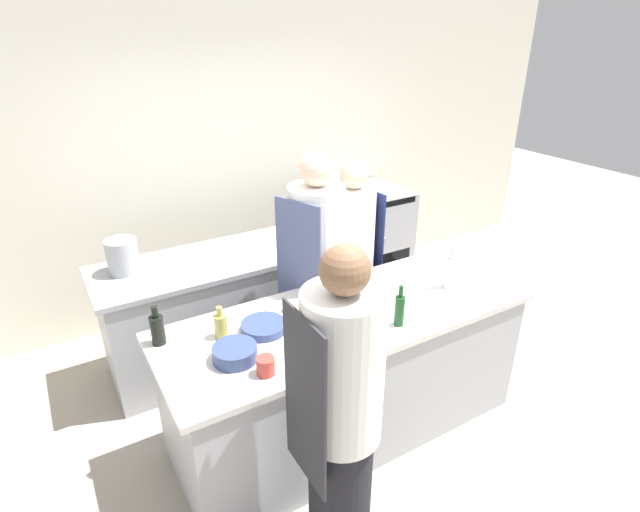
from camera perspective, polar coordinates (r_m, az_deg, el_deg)
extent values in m
plane|color=#A89E8E|center=(3.71, 2.91, -18.69)|extent=(16.00, 16.00, 0.00)
cube|color=silver|center=(4.74, -11.23, 10.44)|extent=(8.00, 0.06, 2.80)
cube|color=#A8AAAF|center=(3.42, 3.08, -13.36)|extent=(2.29, 0.85, 0.88)
cube|color=silver|center=(3.15, 3.27, -6.79)|extent=(2.39, 0.88, 0.04)
cube|color=#A8AAAF|center=(4.21, -8.42, -5.46)|extent=(2.21, 0.69, 0.88)
cube|color=#A8AAAF|center=(4.00, -8.84, 0.23)|extent=(2.30, 0.72, 0.04)
cube|color=#A8AAAF|center=(5.30, 5.42, 2.23)|extent=(0.72, 0.72, 1.02)
cube|color=black|center=(5.14, 7.60, -1.45)|extent=(0.58, 0.01, 0.36)
cube|color=black|center=(4.87, 8.07, 5.92)|extent=(0.61, 0.01, 0.06)
cylinder|color=black|center=(2.79, 2.26, -25.44)|extent=(0.32, 0.32, 0.82)
cylinder|color=white|center=(2.24, 2.60, -12.64)|extent=(0.37, 0.37, 0.75)
cube|color=#2D2D33|center=(2.24, -1.77, -16.32)|extent=(0.01, 0.35, 0.86)
sphere|color=brown|center=(1.99, 2.87, -1.61)|extent=(0.21, 0.21, 0.21)
cylinder|color=black|center=(4.14, 3.44, -6.71)|extent=(0.29, 0.29, 0.77)
cylinder|color=white|center=(3.80, 3.72, 2.70)|extent=(0.34, 0.34, 0.69)
cube|color=#19234C|center=(3.95, 5.64, 1.95)|extent=(0.04, 0.32, 0.80)
sphere|color=beige|center=(3.65, 3.92, 9.25)|extent=(0.21, 0.21, 0.21)
cylinder|color=black|center=(3.81, -0.38, -9.14)|extent=(0.33, 0.33, 0.84)
cylinder|color=white|center=(3.43, -0.42, 1.92)|extent=(0.39, 0.39, 0.76)
cube|color=#4C567F|center=(3.33, -2.50, -0.87)|extent=(0.15, 0.35, 0.88)
sphere|color=beige|center=(3.26, -0.45, 9.87)|extent=(0.23, 0.23, 0.23)
cylinder|color=#19471E|center=(3.01, 9.07, -6.22)|extent=(0.06, 0.06, 0.19)
cylinder|color=#19471E|center=(2.94, 9.24, -4.02)|extent=(0.03, 0.03, 0.07)
cylinder|color=silver|center=(3.49, 14.47, -1.94)|extent=(0.07, 0.07, 0.21)
cylinder|color=silver|center=(3.43, 14.73, 0.20)|extent=(0.03, 0.03, 0.08)
cylinder|color=black|center=(2.96, -18.06, -8.06)|extent=(0.08, 0.08, 0.17)
cylinder|color=black|center=(2.90, -18.38, -6.08)|extent=(0.04, 0.04, 0.07)
cylinder|color=#2D5175|center=(3.42, 4.15, -2.36)|extent=(0.06, 0.06, 0.14)
cylinder|color=#2D5175|center=(3.38, 4.20, -0.94)|extent=(0.03, 0.03, 0.05)
cylinder|color=#5B2319|center=(3.27, 1.02, -2.79)|extent=(0.07, 0.07, 0.23)
cylinder|color=#5B2319|center=(3.20, 1.04, -0.29)|extent=(0.03, 0.03, 0.09)
cylinder|color=#B2A84C|center=(2.93, -11.26, -7.86)|extent=(0.08, 0.08, 0.14)
cylinder|color=#B2A84C|center=(2.88, -11.42, -6.22)|extent=(0.03, 0.03, 0.05)
cylinder|color=navy|center=(2.75, -9.69, -10.88)|extent=(0.24, 0.24, 0.08)
cylinder|color=navy|center=(2.84, 2.26, -9.18)|extent=(0.18, 0.18, 0.08)
cylinder|color=navy|center=(2.97, -6.47, -8.03)|extent=(0.27, 0.27, 0.05)
cylinder|color=#B2382D|center=(2.63, -6.23, -12.39)|extent=(0.10, 0.10, 0.10)
cube|color=tan|center=(3.11, -0.90, -6.59)|extent=(0.30, 0.27, 0.01)
cylinder|color=#A8AAAF|center=(3.84, -21.65, -0.02)|extent=(0.22, 0.22, 0.25)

